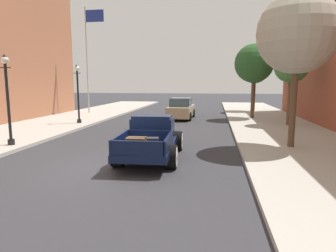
% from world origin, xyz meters
% --- Properties ---
extents(ground_plane, '(140.00, 140.00, 0.00)m').
position_xyz_m(ground_plane, '(0.00, 0.00, 0.00)').
color(ground_plane, '#333338').
extents(hotrod_truck_navy, '(2.33, 5.00, 1.58)m').
position_xyz_m(hotrod_truck_navy, '(1.11, 1.71, 0.75)').
color(hotrod_truck_navy, '#0F1938').
rests_on(hotrod_truck_navy, ground).
extents(car_background_tan, '(1.98, 4.35, 1.65)m').
position_xyz_m(car_background_tan, '(0.88, 13.73, 0.77)').
color(car_background_tan, tan).
rests_on(car_background_tan, ground).
extents(street_lamp_near, '(0.50, 0.32, 3.85)m').
position_xyz_m(street_lamp_near, '(-5.22, 2.10, 2.39)').
color(street_lamp_near, black).
rests_on(street_lamp_near, sidewalk_left).
extents(street_lamp_far, '(0.50, 0.32, 3.85)m').
position_xyz_m(street_lamp_far, '(-5.50, 9.15, 2.39)').
color(street_lamp_far, black).
rests_on(street_lamp_far, sidewalk_left).
extents(flagpole, '(1.74, 0.16, 9.16)m').
position_xyz_m(flagpole, '(-7.50, 15.72, 5.77)').
color(flagpole, '#B2B2B7').
rests_on(flagpole, sidewalk_left).
extents(street_tree_nearest, '(3.23, 3.23, 6.23)m').
position_xyz_m(street_tree_nearest, '(6.66, 3.63, 4.75)').
color(street_tree_nearest, brown).
rests_on(street_tree_nearest, sidewalk_right).
extents(street_tree_second, '(2.12, 2.12, 4.77)m').
position_xyz_m(street_tree_second, '(8.13, 10.35, 3.82)').
color(street_tree_second, brown).
rests_on(street_tree_second, sidewalk_right).
extents(street_tree_third, '(2.91, 2.91, 5.57)m').
position_xyz_m(street_tree_third, '(6.34, 14.02, 4.24)').
color(street_tree_third, brown).
rests_on(street_tree_third, sidewalk_right).
extents(street_tree_farthest, '(2.51, 2.51, 5.11)m').
position_xyz_m(street_tree_farthest, '(7.15, 19.70, 3.98)').
color(street_tree_farthest, brown).
rests_on(street_tree_farthest, sidewalk_right).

